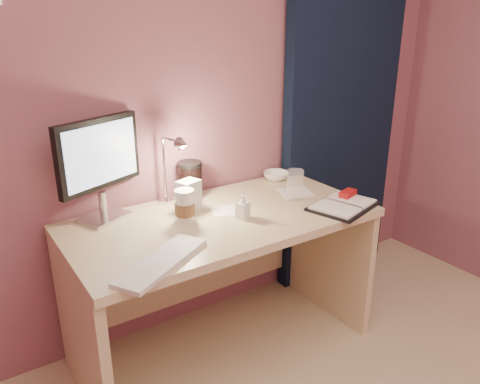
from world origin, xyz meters
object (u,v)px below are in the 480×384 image
planner (343,204)px  bowl (276,176)px  desk_lamp (167,164)px  coffee_cup (185,206)px  desk (214,254)px  product_box (189,196)px  dark_jar (190,182)px  clear_cup (295,185)px  monitor (98,160)px  lotion_bottle (243,207)px  keyboard (162,262)px

planner → bowl: size_ratio=2.66×
planner → desk_lamp: bearing=131.2°
desk_lamp → coffee_cup: bearing=-106.8°
desk → product_box: product_box is taller
desk → dark_jar: (-0.00, 0.22, 0.31)m
clear_cup → dark_jar: size_ratio=0.89×
monitor → clear_cup: (0.88, -0.28, -0.20)m
desk → dark_jar: size_ratio=8.35×
lotion_bottle → desk_lamp: (-0.22, 0.30, 0.16)m
clear_cup → bowl: size_ratio=1.07×
planner → bowl: (-0.02, 0.51, 0.01)m
desk → clear_cup: 0.52m
clear_cup → dark_jar: dark_jar is taller
desk → planner: size_ratio=3.76×
coffee_cup → product_box: size_ratio=0.97×
dark_jar → coffee_cup: bearing=-123.2°
bowl → desk_lamp: 0.71m
monitor → coffee_cup: (0.30, -0.22, -0.21)m
keyboard → product_box: 0.52m
desk → desk_lamp: (-0.15, 0.15, 0.44)m
coffee_cup → desk_lamp: bearing=87.5°
keyboard → clear_cup: size_ratio=2.90×
desk → monitor: monitor is taller
dark_jar → desk_lamp: desk_lamp is taller
desk → monitor: bearing=156.5°
product_box → bowl: bearing=-6.5°
desk → coffee_cup: bearing=-171.9°
clear_cup → coffee_cup: bearing=173.8°
dark_jar → planner: bearing=-43.1°
keyboard → desk_lamp: desk_lamp is taller
planner → desk_lamp: 0.86m
desk_lamp → planner: bearing=-47.0°
planner → lotion_bottle: size_ratio=3.28×
desk → planner: (0.55, -0.30, 0.24)m
planner → dark_jar: size_ratio=2.22×
planner → monitor: bearing=137.6°
planner → desk_lamp: (-0.70, 0.45, 0.20)m
bowl → lotion_bottle: bearing=-142.7°
keyboard → lotion_bottle: 0.52m
planner → desk: bearing=135.3°
coffee_cup → desk_lamp: size_ratio=0.42×
keyboard → lotion_bottle: bearing=-9.5°
lotion_bottle → desk_lamp: 0.40m
bowl → monitor: bearing=-179.5°
desk → coffee_cup: (-0.16, -0.02, 0.29)m
desk → clear_cup: bearing=-11.6°
keyboard → planner: size_ratio=1.17×
desk → keyboard: size_ratio=3.22×
lotion_bottle → bowl: bearing=37.3°
keyboard → coffee_cup: size_ratio=3.00×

